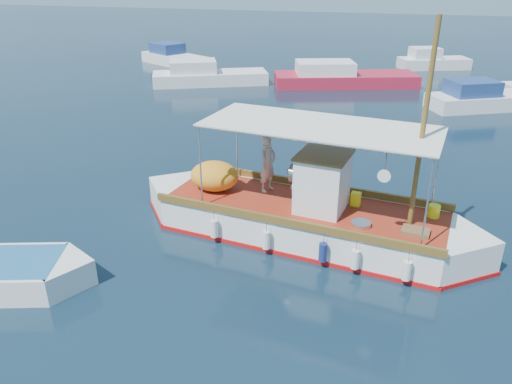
# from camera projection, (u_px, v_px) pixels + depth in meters

# --- Properties ---
(ground) EXTENTS (160.00, 160.00, 0.00)m
(ground) POSITION_uv_depth(u_px,v_px,m) (288.00, 245.00, 14.21)
(ground) COLOR black
(ground) RESTS_ON ground
(fishing_caique) EXTENTS (10.56, 3.93, 6.50)m
(fishing_caique) POSITION_uv_depth(u_px,v_px,m) (301.00, 217.00, 14.58)
(fishing_caique) COLOR white
(fishing_caique) RESTS_ON ground
(bg_boat_nw) EXTENTS (7.88, 5.37, 1.80)m
(bg_boat_nw) POSITION_uv_depth(u_px,v_px,m) (207.00, 77.00, 33.53)
(bg_boat_nw) COLOR silver
(bg_boat_nw) RESTS_ON ground
(bg_boat_n) EXTENTS (9.69, 5.60, 1.80)m
(bg_boat_n) POSITION_uv_depth(u_px,v_px,m) (341.00, 78.00, 33.07)
(bg_boat_n) COLOR #AB1C33
(bg_boat_n) RESTS_ON ground
(bg_boat_ne) EXTENTS (6.65, 4.88, 1.80)m
(bg_boat_ne) POSITION_uv_depth(u_px,v_px,m) (482.00, 100.00, 27.74)
(bg_boat_ne) COLOR silver
(bg_boat_ne) RESTS_ON ground
(bg_boat_far_w) EXTENTS (6.47, 5.02, 1.80)m
(bg_boat_far_w) POSITION_uv_depth(u_px,v_px,m) (173.00, 58.00, 40.45)
(bg_boat_far_w) COLOR silver
(bg_boat_far_w) RESTS_ON ground
(bg_boat_far_n) EXTENTS (5.63, 3.80, 1.80)m
(bg_boat_far_n) POSITION_uv_depth(u_px,v_px,m) (432.00, 62.00, 38.67)
(bg_boat_far_n) COLOR silver
(bg_boat_far_n) RESTS_ON ground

